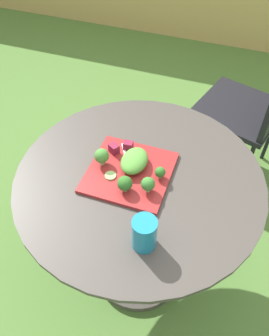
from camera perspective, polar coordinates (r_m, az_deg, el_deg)
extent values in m
plane|color=#4C7533|center=(1.91, 0.57, -15.84)|extent=(12.00, 12.00, 0.00)
cylinder|color=#423D38|center=(1.30, 0.80, -1.74)|extent=(0.91, 0.91, 0.02)
cylinder|color=#423D38|center=(1.58, 0.67, -9.83)|extent=(0.06, 0.06, 0.67)
cylinder|color=#423D38|center=(1.89, 0.57, -15.57)|extent=(0.44, 0.44, 0.04)
cube|color=black|center=(2.13, 16.41, 8.96)|extent=(0.55, 0.55, 0.03)
cylinder|color=black|center=(2.44, 13.28, 8.78)|extent=(0.02, 0.02, 0.43)
cylinder|color=black|center=(2.18, 9.03, 4.10)|extent=(0.02, 0.02, 0.43)
cylinder|color=black|center=(2.10, 17.49, -0.04)|extent=(0.02, 0.02, 0.43)
cube|color=maroon|center=(1.30, -0.80, -0.68)|extent=(0.30, 0.30, 0.01)
cylinder|color=teal|center=(1.09, 1.56, -10.41)|extent=(0.08, 0.08, 0.12)
cylinder|color=#156886|center=(1.10, 1.54, -10.89)|extent=(0.07, 0.07, 0.08)
cube|color=silver|center=(1.35, -1.50, 2.31)|extent=(0.07, 0.10, 0.00)
cube|color=silver|center=(1.30, -0.84, -0.06)|extent=(0.04, 0.05, 0.00)
ellipsoid|color=#519338|center=(1.29, -0.02, 1.16)|extent=(0.09, 0.13, 0.05)
cylinder|color=#99B770|center=(1.23, -1.52, -3.32)|extent=(0.02, 0.02, 0.01)
sphere|color=#2D6623|center=(1.21, -1.55, -2.47)|extent=(0.05, 0.05, 0.05)
cylinder|color=#99B770|center=(1.27, 4.08, -1.31)|extent=(0.01, 0.01, 0.01)
sphere|color=#2D6623|center=(1.26, 4.13, -0.66)|extent=(0.04, 0.04, 0.04)
cylinder|color=#99B770|center=(1.32, -5.18, 0.99)|extent=(0.02, 0.02, 0.02)
sphere|color=#427F33|center=(1.30, -5.28, 1.96)|extent=(0.05, 0.05, 0.05)
cylinder|color=#99B770|center=(1.23, 2.14, -3.41)|extent=(0.02, 0.02, 0.02)
sphere|color=#38752D|center=(1.21, 2.18, -2.57)|extent=(0.05, 0.05, 0.05)
cylinder|color=#8EB766|center=(1.28, -3.87, -1.22)|extent=(0.04, 0.04, 0.01)
cube|color=maroon|center=(1.35, -3.31, 3.13)|extent=(0.05, 0.04, 0.04)
cube|color=maroon|center=(1.36, -1.01, 3.58)|extent=(0.04, 0.03, 0.03)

